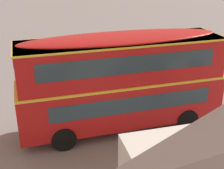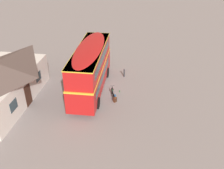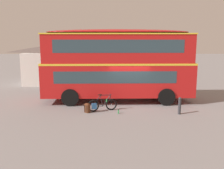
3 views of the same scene
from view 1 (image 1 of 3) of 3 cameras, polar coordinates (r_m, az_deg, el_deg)
name	(u,v)px [view 1 (image 1 of 3)]	position (r m, az deg, el deg)	size (l,w,h in m)	color
ground_plane	(104,121)	(16.43, -1.50, -6.74)	(120.00, 120.00, 0.00)	gray
double_decker_bus	(121,78)	(14.79, 1.72, 1.13)	(9.85, 2.72, 4.79)	black
touring_bicycle	(126,98)	(18.07, 2.49, -2.54)	(1.73, 0.76, 1.00)	black
backpack_on_ground	(137,96)	(18.60, 4.55, -2.13)	(0.37, 0.35, 0.55)	#592D19
water_bottle_green_metal	(107,100)	(18.39, -0.94, -2.92)	(0.07, 0.07, 0.25)	green
kerb_bollard	(48,101)	(17.86, -11.71, -2.90)	(0.16, 0.16, 0.97)	#333338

